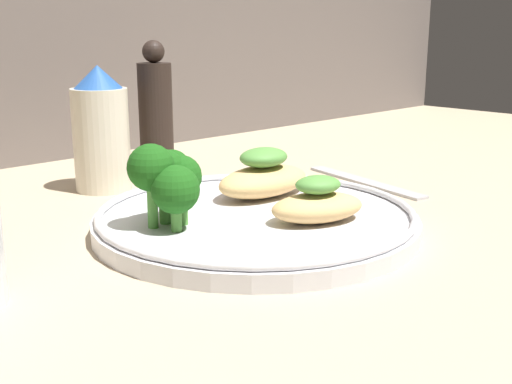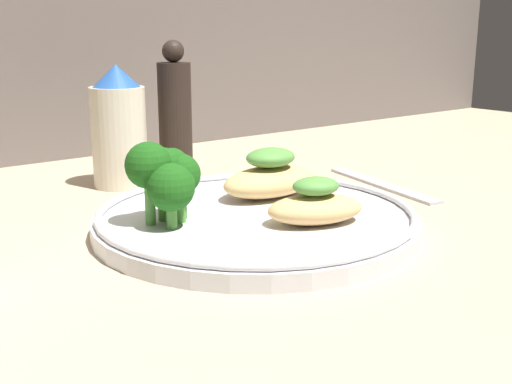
{
  "view_description": "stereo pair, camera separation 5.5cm",
  "coord_description": "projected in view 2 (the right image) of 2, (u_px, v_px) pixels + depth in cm",
  "views": [
    {
      "loc": [
        -36.65,
        -38.2,
        17.08
      ],
      "look_at": [
        0.0,
        0.0,
        3.4
      ],
      "focal_mm": 45.0,
      "sensor_mm": 36.0,
      "label": 1
    },
    {
      "loc": [
        -32.52,
        -41.77,
        17.08
      ],
      "look_at": [
        0.0,
        0.0,
        3.4
      ],
      "focal_mm": 45.0,
      "sensor_mm": 36.0,
      "label": 2
    }
  ],
  "objects": [
    {
      "name": "pepper_grinder",
      "position": [
        175.0,
        116.0,
        0.73
      ],
      "size": [
        3.81,
        3.81,
        15.67
      ],
      "color": "black",
      "rests_on": "ground_plane"
    },
    {
      "name": "grilled_meat_front",
      "position": [
        315.0,
        205.0,
        0.52
      ],
      "size": [
        9.26,
        7.25,
        3.87
      ],
      "color": "tan",
      "rests_on": "plate"
    },
    {
      "name": "plate",
      "position": [
        256.0,
        219.0,
        0.55
      ],
      "size": [
        27.87,
        27.87,
        2.0
      ],
      "color": "silver",
      "rests_on": "ground_plane"
    },
    {
      "name": "broccoli_bunch",
      "position": [
        167.0,
        176.0,
        0.52
      ],
      "size": [
        6.5,
        6.09,
        6.84
      ],
      "color": "#4C8E38",
      "rests_on": "plate"
    },
    {
      "name": "ground_plane",
      "position": [
        256.0,
        235.0,
        0.56
      ],
      "size": [
        180.0,
        180.0,
        1.0
      ],
      "primitive_type": "cube",
      "color": "tan"
    },
    {
      "name": "fork",
      "position": [
        382.0,
        183.0,
        0.71
      ],
      "size": [
        5.11,
        17.56,
        0.6
      ],
      "color": "#B2B2B7",
      "rests_on": "ground_plane"
    },
    {
      "name": "sauce_bottle",
      "position": [
        119.0,
        129.0,
        0.69
      ],
      "size": [
        5.93,
        5.93,
        13.25
      ],
      "color": "beige",
      "rests_on": "ground_plane"
    },
    {
      "name": "grilled_meat_middle",
      "position": [
        270.0,
        177.0,
        0.61
      ],
      "size": [
        10.46,
        6.09,
        4.64
      ],
      "color": "tan",
      "rests_on": "plate"
    }
  ]
}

